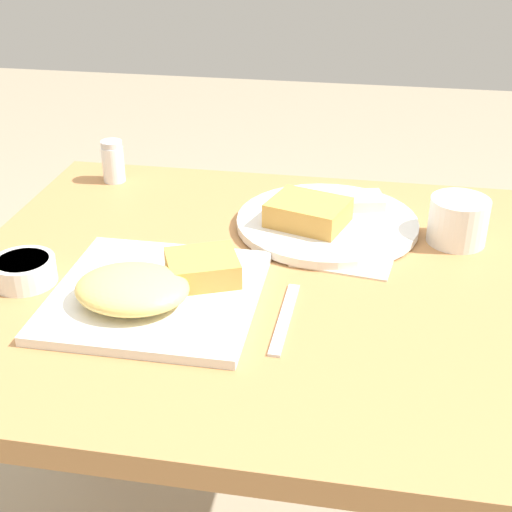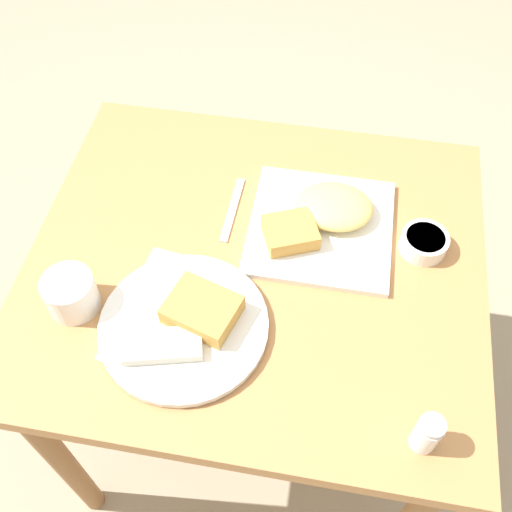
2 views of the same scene
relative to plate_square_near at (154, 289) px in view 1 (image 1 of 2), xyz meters
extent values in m
cube|color=#B27A47|center=(0.12, 0.10, -0.04)|extent=(0.89, 0.79, 0.04)
cylinder|color=olive|center=(-0.27, 0.44, -0.42)|extent=(0.05, 0.05, 0.73)
cylinder|color=olive|center=(0.50, 0.44, -0.42)|extent=(0.05, 0.05, 0.73)
cube|color=beige|center=(0.26, 0.25, -0.02)|extent=(0.18, 0.28, 0.00)
cube|color=white|center=(0.00, 0.01, -0.01)|extent=(0.28, 0.28, 0.01)
ellipsoid|color=#EFCC6B|center=(-0.02, -0.03, 0.01)|extent=(0.16, 0.13, 0.04)
cube|color=gold|center=(0.06, 0.05, 0.01)|extent=(0.13, 0.12, 0.04)
cylinder|color=white|center=(0.22, 0.28, -0.01)|extent=(0.31, 0.31, 0.01)
cube|color=gold|center=(0.19, 0.25, 0.02)|extent=(0.15, 0.13, 0.04)
cube|color=beige|center=(0.24, 0.33, 0.01)|extent=(0.15, 0.09, 0.02)
cylinder|color=white|center=(-0.20, 0.02, 0.00)|extent=(0.09, 0.09, 0.04)
cylinder|color=#D1B775|center=(-0.20, 0.02, 0.01)|extent=(0.08, 0.08, 0.00)
cylinder|color=white|center=(-0.21, 0.41, 0.01)|extent=(0.04, 0.04, 0.07)
cylinder|color=white|center=(-0.21, 0.41, 0.00)|extent=(0.03, 0.03, 0.04)
cylinder|color=silver|center=(-0.21, 0.41, 0.05)|extent=(0.04, 0.04, 0.01)
cube|color=silver|center=(0.19, -0.01, -0.02)|extent=(0.02, 0.17, 0.00)
cylinder|color=white|center=(0.43, 0.26, 0.02)|extent=(0.09, 0.09, 0.08)
camera|label=1|loc=(0.29, -0.81, 0.51)|focal=50.00mm
camera|label=2|loc=(0.00, 0.77, 0.93)|focal=42.00mm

